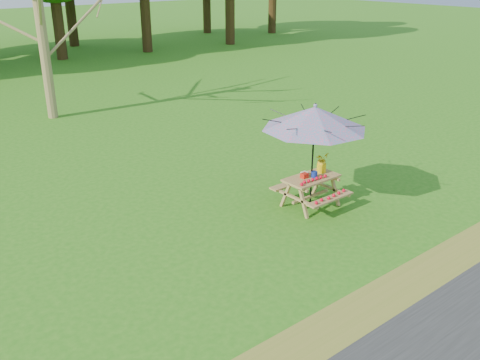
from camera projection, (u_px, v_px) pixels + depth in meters
ground at (127, 295)px, 8.39m from camera, size 120.00×120.00×0.00m
picnic_table at (311, 192)px, 11.34m from camera, size 1.20×1.32×0.67m
patio_umbrella at (315, 118)px, 10.73m from camera, size 2.64×2.64×2.25m
produce_bins at (309, 175)px, 11.20m from camera, size 0.32×0.34×0.13m
tomatoes_row at (313, 180)px, 10.98m from camera, size 0.77×0.13×0.07m
flower_bucket at (322, 162)px, 11.39m from camera, size 0.30×0.26×0.44m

